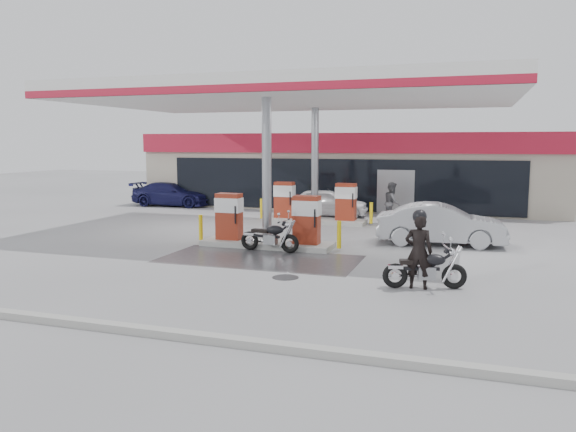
% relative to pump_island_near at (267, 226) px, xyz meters
% --- Properties ---
extents(ground, '(90.00, 90.00, 0.00)m').
position_rel_pump_island_near_xyz_m(ground, '(0.00, -2.00, -0.71)').
color(ground, gray).
rests_on(ground, ground).
extents(wet_patch, '(6.00, 3.00, 0.00)m').
position_rel_pump_island_near_xyz_m(wet_patch, '(0.50, -2.00, -0.71)').
color(wet_patch, '#4C4C4F').
rests_on(wet_patch, ground).
extents(drain_cover, '(0.70, 0.70, 0.01)m').
position_rel_pump_island_near_xyz_m(drain_cover, '(2.00, -4.00, -0.71)').
color(drain_cover, '#38383A').
rests_on(drain_cover, ground).
extents(kerb, '(28.00, 0.25, 0.15)m').
position_rel_pump_island_near_xyz_m(kerb, '(0.00, -9.00, -0.64)').
color(kerb, gray).
rests_on(kerb, ground).
extents(store_building, '(22.00, 8.22, 4.00)m').
position_rel_pump_island_near_xyz_m(store_building, '(0.01, 13.94, 1.30)').
color(store_building, '#AFA693').
rests_on(store_building, ground).
extents(canopy, '(16.00, 10.02, 5.51)m').
position_rel_pump_island_near_xyz_m(canopy, '(0.00, 3.00, 4.56)').
color(canopy, silver).
rests_on(canopy, ground).
extents(pump_island_near, '(5.14, 1.30, 1.78)m').
position_rel_pump_island_near_xyz_m(pump_island_near, '(0.00, 0.00, 0.00)').
color(pump_island_near, '#9E9E99').
rests_on(pump_island_near, ground).
extents(pump_island_far, '(5.14, 1.30, 1.78)m').
position_rel_pump_island_near_xyz_m(pump_island_far, '(0.00, 6.00, 0.00)').
color(pump_island_far, '#9E9E99').
rests_on(pump_island_far, ground).
extents(main_motorcycle, '(2.00, 0.84, 1.04)m').
position_rel_pump_island_near_xyz_m(main_motorcycle, '(5.58, -3.98, -0.25)').
color(main_motorcycle, black).
rests_on(main_motorcycle, ground).
extents(biker_main, '(0.67, 0.45, 1.82)m').
position_rel_pump_island_near_xyz_m(biker_main, '(5.40, -4.04, 0.20)').
color(biker_main, black).
rests_on(biker_main, ground).
extents(parked_motorcycle, '(2.06, 0.79, 1.05)m').
position_rel_pump_island_near_xyz_m(parked_motorcycle, '(0.41, -0.80, -0.24)').
color(parked_motorcycle, black).
rests_on(parked_motorcycle, ground).
extents(sedan_white, '(4.16, 2.24, 1.35)m').
position_rel_pump_island_near_xyz_m(sedan_white, '(-0.04, 8.20, -0.04)').
color(sedan_white, white).
rests_on(sedan_white, ground).
extents(attendant, '(0.76, 0.93, 1.80)m').
position_rel_pump_island_near_xyz_m(attendant, '(3.25, 7.00, 0.19)').
color(attendant, '#4E4E52').
rests_on(attendant, ground).
extents(hatchback_silver, '(4.43, 1.79, 1.43)m').
position_rel_pump_island_near_xyz_m(hatchback_silver, '(5.58, 2.20, 0.00)').
color(hatchback_silver, '#A5A7AD').
rests_on(hatchback_silver, ground).
extents(parked_car_left, '(4.62, 2.03, 1.32)m').
position_rel_pump_island_near_xyz_m(parked_car_left, '(-9.39, 10.00, -0.05)').
color(parked_car_left, '#141443').
rests_on(parked_car_left, ground).
extents(parked_car_right, '(4.10, 2.31, 1.08)m').
position_rel_pump_island_near_xyz_m(parked_car_right, '(6.71, 12.00, -0.17)').
color(parked_car_right, '#9DA0A4').
rests_on(parked_car_right, ground).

